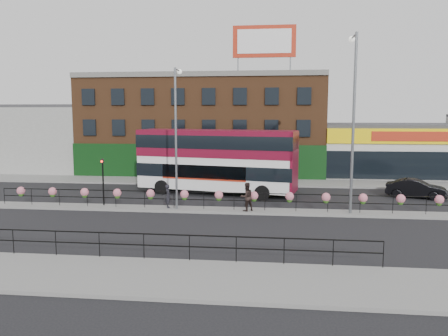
# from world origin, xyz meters

# --- Properties ---
(ground) EXTENTS (120.00, 120.00, 0.00)m
(ground) POSITION_xyz_m (0.00, 0.00, 0.00)
(ground) COLOR black
(ground) RESTS_ON ground
(south_pavement) EXTENTS (60.00, 4.00, 0.15)m
(south_pavement) POSITION_xyz_m (0.00, -12.00, 0.07)
(south_pavement) COLOR gray
(south_pavement) RESTS_ON ground
(north_pavement) EXTENTS (60.00, 4.00, 0.15)m
(north_pavement) POSITION_xyz_m (0.00, 12.00, 0.07)
(north_pavement) COLOR gray
(north_pavement) RESTS_ON ground
(median) EXTENTS (60.00, 1.60, 0.15)m
(median) POSITION_xyz_m (0.00, 0.00, 0.07)
(median) COLOR gray
(median) RESTS_ON ground
(yellow_line_inner) EXTENTS (60.00, 0.10, 0.01)m
(yellow_line_inner) POSITION_xyz_m (0.00, -9.70, 0.01)
(yellow_line_inner) COLOR gold
(yellow_line_inner) RESTS_ON ground
(yellow_line_outer) EXTENTS (60.00, 0.10, 0.01)m
(yellow_line_outer) POSITION_xyz_m (0.00, -9.88, 0.01)
(yellow_line_outer) COLOR gold
(yellow_line_outer) RESTS_ON ground
(brick_building) EXTENTS (25.00, 12.21, 10.30)m
(brick_building) POSITION_xyz_m (-4.00, 19.96, 5.13)
(brick_building) COLOR brown
(brick_building) RESTS_ON ground
(supermarket) EXTENTS (15.00, 12.25, 5.30)m
(supermarket) POSITION_xyz_m (16.00, 19.90, 2.65)
(supermarket) COLOR silver
(supermarket) RESTS_ON ground
(warehouse_west) EXTENTS (15.50, 12.00, 7.30)m
(warehouse_west) POSITION_xyz_m (-24.25, 20.00, 3.65)
(warehouse_west) COLOR #979893
(warehouse_west) RESTS_ON ground
(billboard) EXTENTS (6.00, 0.29, 4.40)m
(billboard) POSITION_xyz_m (2.50, 14.99, 13.18)
(billboard) COLOR #B02712
(billboard) RESTS_ON brick_building
(median_railing) EXTENTS (30.04, 0.56, 1.23)m
(median_railing) POSITION_xyz_m (-0.00, 0.00, 1.05)
(median_railing) COLOR black
(median_railing) RESTS_ON median
(south_railing) EXTENTS (20.04, 0.05, 1.12)m
(south_railing) POSITION_xyz_m (-2.00, -10.10, 0.96)
(south_railing) COLOR black
(south_railing) RESTS_ON south_pavement
(double_decker_bus) EXTENTS (12.93, 5.40, 5.10)m
(double_decker_bus) POSITION_xyz_m (-0.94, 6.17, 3.13)
(double_decker_bus) COLOR white
(double_decker_bus) RESTS_ON ground
(car) EXTENTS (4.12, 5.23, 1.42)m
(car) POSITION_xyz_m (14.34, 6.34, 0.71)
(car) COLOR black
(car) RESTS_ON ground
(pedestrian_a) EXTENTS (0.82, 0.76, 1.56)m
(pedestrian_a) POSITION_xyz_m (-3.41, 0.06, 0.93)
(pedestrian_a) COLOR black
(pedestrian_a) RESTS_ON median
(pedestrian_b) EXTENTS (1.54, 1.53, 1.84)m
(pedestrian_b) POSITION_xyz_m (1.83, -0.31, 1.07)
(pedestrian_b) COLOR black
(pedestrian_b) RESTS_ON median
(lamp_column_west) EXTENTS (0.33, 1.61, 9.16)m
(lamp_column_west) POSITION_xyz_m (-2.77, 0.05, 5.58)
(lamp_column_west) COLOR slate
(lamp_column_west) RESTS_ON median
(lamp_column_east) EXTENTS (0.40, 1.95, 11.14)m
(lamp_column_east) POSITION_xyz_m (8.37, 0.11, 6.75)
(lamp_column_east) COLOR slate
(lamp_column_east) RESTS_ON median
(traffic_light_median) EXTENTS (0.15, 0.28, 3.65)m
(traffic_light_median) POSITION_xyz_m (-8.00, 0.39, 2.47)
(traffic_light_median) COLOR black
(traffic_light_median) RESTS_ON median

